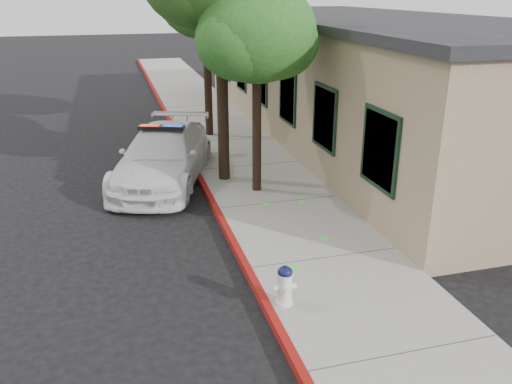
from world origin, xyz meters
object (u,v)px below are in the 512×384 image
object	(u,v)px
street_tree_near	(257,37)
street_tree_far	(207,3)
police_car	(163,156)
fire_hydrant	(285,285)
clapboard_building	(362,77)

from	to	relation	value
street_tree_near	street_tree_far	bearing A→B (deg)	91.04
police_car	fire_hydrant	bearing A→B (deg)	-60.25
fire_hydrant	street_tree_near	xyz separation A→B (m)	(0.99, 5.29, 3.52)
street_tree_near	fire_hydrant	bearing A→B (deg)	-100.62
clapboard_building	police_car	bearing A→B (deg)	-156.09
street_tree_far	clapboard_building	bearing A→B (deg)	-8.98
fire_hydrant	street_tree_far	bearing A→B (deg)	86.99
clapboard_building	police_car	xyz separation A→B (m)	(-7.59, -3.37, -1.37)
fire_hydrant	street_tree_near	distance (m)	6.43
clapboard_building	fire_hydrant	xyz separation A→B (m)	(-6.34, -10.32, -1.62)
street_tree_far	police_car	bearing A→B (deg)	-116.78
police_car	clapboard_building	bearing A→B (deg)	43.47
street_tree_far	fire_hydrant	bearing A→B (deg)	-94.52
street_tree_near	street_tree_far	distance (m)	5.93
police_car	street_tree_near	xyz separation A→B (m)	(2.24, -1.67, 3.26)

